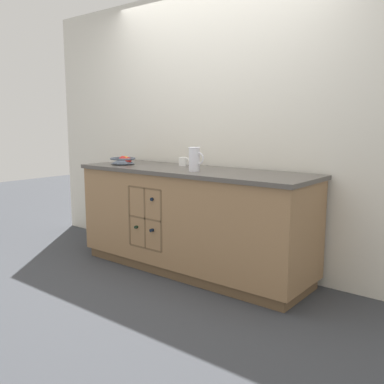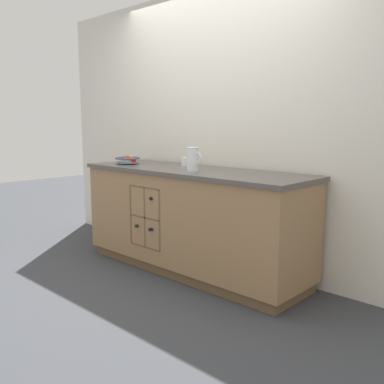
{
  "view_description": "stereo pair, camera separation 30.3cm",
  "coord_description": "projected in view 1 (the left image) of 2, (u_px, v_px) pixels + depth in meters",
  "views": [
    {
      "loc": [
        2.32,
        -2.9,
        1.32
      ],
      "look_at": [
        0.0,
        0.0,
        0.72
      ],
      "focal_mm": 40.0,
      "sensor_mm": 36.0,
      "label": 1
    },
    {
      "loc": [
        2.55,
        -2.7,
        1.32
      ],
      "look_at": [
        0.0,
        0.0,
        0.72
      ],
      "focal_mm": 40.0,
      "sensor_mm": 36.0,
      "label": 2
    }
  ],
  "objects": [
    {
      "name": "kitchen_island",
      "position": [
        192.0,
        220.0,
        3.8
      ],
      "size": [
        2.23,
        0.69,
        0.92
      ],
      "color": "brown",
      "rests_on": "ground_plane"
    },
    {
      "name": "ground_plane",
      "position": [
        192.0,
        270.0,
        3.87
      ],
      "size": [
        14.0,
        14.0,
        0.0
      ],
      "primitive_type": "plane",
      "color": "#383A3F"
    },
    {
      "name": "fruit_bowl",
      "position": [
        123.0,
        160.0,
        4.15
      ],
      "size": [
        0.24,
        0.24,
        0.08
      ],
      "color": "#4C5666",
      "rests_on": "kitchen_island"
    },
    {
      "name": "white_pitcher",
      "position": [
        195.0,
        159.0,
        3.55
      ],
      "size": [
        0.15,
        0.1,
        0.2
      ],
      "color": "white",
      "rests_on": "kitchen_island"
    },
    {
      "name": "back_wall",
      "position": [
        218.0,
        128.0,
        3.97
      ],
      "size": [
        4.59,
        0.06,
        2.55
      ],
      "primitive_type": "cube",
      "color": "silver",
      "rests_on": "ground_plane"
    },
    {
      "name": "ceramic_mug",
      "position": [
        184.0,
        162.0,
        4.0
      ],
      "size": [
        0.12,
        0.09,
        0.08
      ],
      "color": "white",
      "rests_on": "kitchen_island"
    }
  ]
}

